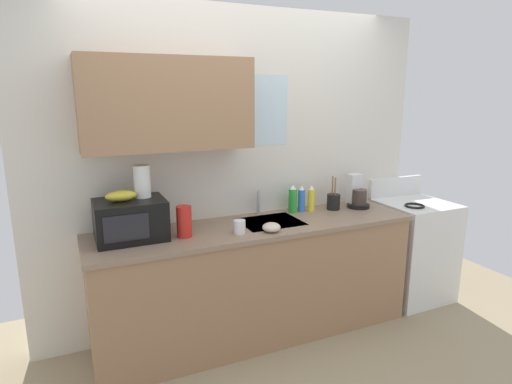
# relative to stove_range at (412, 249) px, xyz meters

# --- Properties ---
(kitchen_wall_assembly) EXTENTS (3.24, 0.42, 2.50)m
(kitchen_wall_assembly) POSITION_rel_stove_range_xyz_m (-1.71, 0.30, 0.91)
(kitchen_wall_assembly) COLOR silver
(kitchen_wall_assembly) RESTS_ON ground
(counter_unit) EXTENTS (2.47, 0.63, 0.90)m
(counter_unit) POSITION_rel_stove_range_xyz_m (-1.58, -0.00, 0.00)
(counter_unit) COLOR #9E7551
(counter_unit) RESTS_ON ground
(sink_faucet) EXTENTS (0.03, 0.03, 0.20)m
(sink_faucet) POSITION_rel_stove_range_xyz_m (-1.45, 0.24, 0.54)
(sink_faucet) COLOR #B2B5BA
(sink_faucet) RESTS_ON counter_unit
(stove_range) EXTENTS (0.60, 0.60, 1.08)m
(stove_range) POSITION_rel_stove_range_xyz_m (0.00, 0.00, 0.00)
(stove_range) COLOR white
(stove_range) RESTS_ON ground
(microwave) EXTENTS (0.46, 0.35, 0.27)m
(microwave) POSITION_rel_stove_range_xyz_m (-2.48, 0.04, 0.58)
(microwave) COLOR black
(microwave) RESTS_ON counter_unit
(banana_bunch) EXTENTS (0.20, 0.11, 0.07)m
(banana_bunch) POSITION_rel_stove_range_xyz_m (-2.53, 0.05, 0.75)
(banana_bunch) COLOR gold
(banana_bunch) RESTS_ON microwave
(paper_towel_roll) EXTENTS (0.11, 0.11, 0.22)m
(paper_towel_roll) POSITION_rel_stove_range_xyz_m (-2.38, 0.10, 0.82)
(paper_towel_roll) COLOR white
(paper_towel_roll) RESTS_ON microwave
(coffee_maker) EXTENTS (0.19, 0.21, 0.28)m
(coffee_maker) POSITION_rel_stove_range_xyz_m (-0.58, 0.10, 0.55)
(coffee_maker) COLOR black
(coffee_maker) RESTS_ON counter_unit
(dish_soap_bottle_green) EXTENTS (0.07, 0.07, 0.23)m
(dish_soap_bottle_green) POSITION_rel_stove_range_xyz_m (-1.17, 0.17, 0.55)
(dish_soap_bottle_green) COLOR green
(dish_soap_bottle_green) RESTS_ON counter_unit
(dish_soap_bottle_blue) EXTENTS (0.06, 0.06, 0.22)m
(dish_soap_bottle_blue) POSITION_rel_stove_range_xyz_m (-1.09, 0.17, 0.55)
(dish_soap_bottle_blue) COLOR blue
(dish_soap_bottle_blue) RESTS_ON counter_unit
(dish_soap_bottle_yellow) EXTENTS (0.06, 0.06, 0.22)m
(dish_soap_bottle_yellow) POSITION_rel_stove_range_xyz_m (-1.01, 0.15, 0.55)
(dish_soap_bottle_yellow) COLOR yellow
(dish_soap_bottle_yellow) RESTS_ON counter_unit
(cereal_canister) EXTENTS (0.10, 0.10, 0.22)m
(cereal_canister) POSITION_rel_stove_range_xyz_m (-2.14, -0.05, 0.55)
(cereal_canister) COLOR red
(cereal_canister) RESTS_ON counter_unit
(mug_white) EXTENTS (0.08, 0.08, 0.09)m
(mug_white) POSITION_rel_stove_range_xyz_m (-1.77, -0.14, 0.49)
(mug_white) COLOR white
(mug_white) RESTS_ON counter_unit
(utensil_crock) EXTENTS (0.11, 0.11, 0.29)m
(utensil_crock) POSITION_rel_stove_range_xyz_m (-0.81, 0.12, 0.51)
(utensil_crock) COLOR black
(utensil_crock) RESTS_ON counter_unit
(small_bowl) EXTENTS (0.13, 0.13, 0.06)m
(small_bowl) POSITION_rel_stove_range_xyz_m (-1.55, -0.20, 0.47)
(small_bowl) COLOR beige
(small_bowl) RESTS_ON counter_unit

